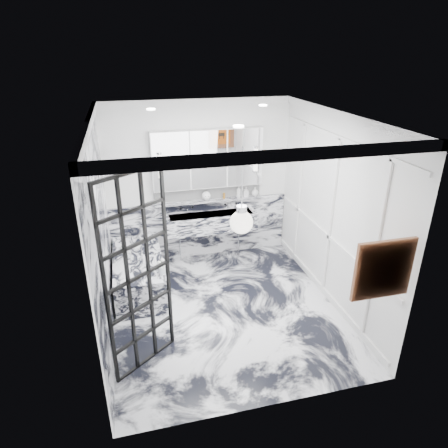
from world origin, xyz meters
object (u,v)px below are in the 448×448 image
object	(u,v)px
trough_sink	(211,222)
mirror_cabinet	(208,159)
bathtub	(139,273)
crittall_door	(139,277)

from	to	relation	value
trough_sink	mirror_cabinet	size ratio (longest dim) A/B	0.84
mirror_cabinet	bathtub	xyz separation A→B (m)	(-1.32, -0.83, -1.54)
crittall_door	bathtub	distance (m)	1.92
trough_sink	mirror_cabinet	xyz separation A→B (m)	(-0.00, 0.17, 1.09)
crittall_door	mirror_cabinet	size ratio (longest dim) A/B	1.27
crittall_door	bathtub	world-z (taller)	crittall_door
trough_sink	crittall_door	bearing A→B (deg)	-119.82
crittall_door	bathtub	size ratio (longest dim) A/B	1.46
trough_sink	bathtub	distance (m)	1.55
mirror_cabinet	trough_sink	bearing A→B (deg)	-90.00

